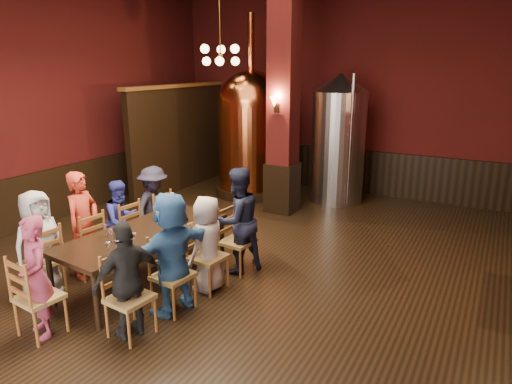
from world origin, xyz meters
The scene contains 37 objects.
room centered at (0.00, 0.00, 2.25)m, with size 10.00×10.02×4.50m.
wainscot_back centered at (0.00, 4.96, 0.50)m, with size 7.90×0.08×1.00m, color black.
wainscot_left centered at (-3.96, 0.00, 0.50)m, with size 0.08×9.90×1.00m, color black.
column centered at (-0.30, 2.80, 2.25)m, with size 0.58×0.58×4.50m, color #480F0F.
partition centered at (-3.20, 3.20, 1.20)m, with size 0.22×3.50×2.40m, color black.
pendant_cluster centered at (-1.80, 2.90, 3.10)m, with size 0.90×0.90×1.70m, color #A57226, non-canonical shape.
sconce_column centered at (-0.30, 2.50, 2.20)m, with size 0.20×0.20×0.36m, color black, non-canonical shape.
dining_table centered at (-0.58, -0.98, 0.69)m, with size 1.23×2.49×0.75m.
chair_0 centered at (-1.52, -1.90, 0.46)m, with size 0.46×0.46×0.92m, color brown, non-canonical shape.
person_0 centered at (-1.52, -1.90, 0.71)m, with size 0.69×0.45×1.41m, color silver.
chair_1 centered at (-1.46, -1.23, 0.46)m, with size 0.46×0.46×0.92m, color brown, non-canonical shape.
person_1 centered at (-1.46, -1.23, 0.76)m, with size 0.56×0.37×1.53m, color #AE2E1D.
chair_2 centered at (-1.39, -0.57, 0.46)m, with size 0.46×0.46×0.92m, color brown, non-canonical shape.
person_2 centered at (-1.39, -0.57, 0.63)m, with size 0.61×0.30×1.26m, color navy.
chair_3 centered at (-1.33, 0.09, 0.46)m, with size 0.46×0.46×0.92m, color brown, non-canonical shape.
person_3 centered at (-1.33, 0.09, 0.68)m, with size 0.87×0.50×1.35m, color #1F1D2C.
chair_4 centered at (0.17, -2.06, 0.46)m, with size 0.46×0.46×0.92m, color brown, non-canonical shape.
person_4 centered at (0.17, -2.06, 0.67)m, with size 0.79×0.33×1.34m, color black.
chair_5 centered at (0.23, -1.39, 0.46)m, with size 0.46×0.46×0.92m, color brown, non-canonical shape.
person_5 centered at (0.23, -1.39, 0.76)m, with size 1.40×0.45×1.51m, color teal.
chair_6 centered at (0.30, -0.74, 0.46)m, with size 0.46×0.46×0.92m, color brown, non-canonical shape.
person_6 centered at (0.30, -0.74, 0.65)m, with size 0.63×0.41×1.30m, color #BEAEA8.
chair_7 centered at (0.36, -0.07, 0.46)m, with size 0.46×0.46×0.92m, color brown, non-canonical shape.
person_7 centered at (0.36, -0.07, 0.78)m, with size 0.75×0.37×1.55m, color #181B30.
chair_8 centered at (-0.73, -2.53, 0.46)m, with size 0.46×0.46×0.92m, color brown, non-canonical shape.
person_8 centered at (-0.73, -2.53, 0.70)m, with size 0.51×0.33×1.39m, color #8F2F4A.
copper_kettle centered at (-1.49, 3.64, 1.45)m, with size 1.80×1.80×3.97m.
steel_vessel centered at (0.44, 4.01, 1.38)m, with size 1.20×1.20×2.75m.
rose_vase centered at (-0.64, -0.32, 0.98)m, with size 0.21×0.21×0.36m.
wine_glass_0 centered at (-0.66, -1.49, 0.83)m, with size 0.07×0.07×0.17m, color white, non-canonical shape.
wine_glass_1 centered at (-0.61, -0.46, 0.83)m, with size 0.07×0.07×0.17m, color white, non-canonical shape.
wine_glass_2 centered at (-0.31, -1.73, 0.83)m, with size 0.07×0.07×0.17m, color white, non-canonical shape.
wine_glass_3 centered at (-0.21, -0.53, 0.83)m, with size 0.07×0.07×0.17m, color white, non-canonical shape.
wine_glass_4 centered at (-0.59, -0.58, 0.83)m, with size 0.07×0.07×0.17m, color white, non-canonical shape.
wine_glass_5 centered at (-0.86, -1.39, 0.83)m, with size 0.07×0.07×0.17m, color white, non-canonical shape.
wine_glass_6 centered at (-0.31, -1.44, 0.83)m, with size 0.07×0.07×0.17m, color white, non-canonical shape.
wine_glass_7 centered at (-0.37, -1.81, 0.83)m, with size 0.07×0.07×0.17m, color white, non-canonical shape.
Camera 1 is at (3.55, -5.34, 2.95)m, focal length 32.00 mm.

